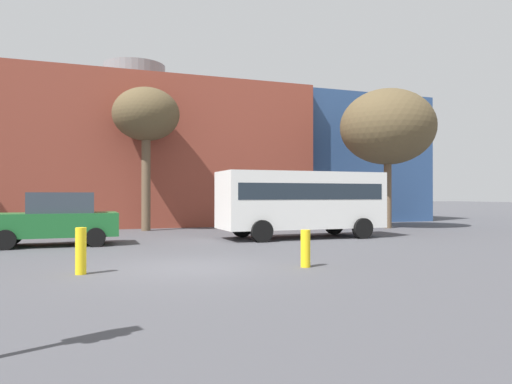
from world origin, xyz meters
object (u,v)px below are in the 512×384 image
object	(u,v)px
parked_car_2	(55,219)
bare_tree_0	(146,116)
bollard_yellow_0	(81,251)
bollard_yellow_1	(305,249)
white_bus	(301,199)
bare_tree_2	(388,127)

from	to	relation	value
parked_car_2	bare_tree_0	size ratio (longest dim) A/B	0.60
bollard_yellow_0	bollard_yellow_1	distance (m)	5.25
bollard_yellow_1	white_bus	bearing A→B (deg)	65.16
parked_car_2	bare_tree_2	xyz separation A→B (m)	(16.38, 3.57, 4.50)
white_bus	bollard_yellow_1	xyz separation A→B (m)	(-3.42, -7.39, -1.16)
parked_car_2	bare_tree_2	distance (m)	17.36
bare_tree_0	parked_car_2	bearing A→B (deg)	-122.63
white_bus	bollard_yellow_1	bearing A→B (deg)	65.16
bare_tree_0	bare_tree_2	world-z (taller)	bare_tree_2
bare_tree_0	bare_tree_2	bearing A→B (deg)	-11.60
bare_tree_2	bollard_yellow_1	distance (m)	16.05
parked_car_2	bare_tree_0	bearing A→B (deg)	-122.63
bare_tree_2	parked_car_2	bearing A→B (deg)	-167.72
bare_tree_0	bollard_yellow_1	world-z (taller)	bare_tree_0
parked_car_2	white_bus	size ratio (longest dim) A/B	0.63
bare_tree_0	bollard_yellow_0	distance (m)	14.32
bollard_yellow_0	bollard_yellow_1	xyz separation A→B (m)	(5.20, -0.76, -0.07)
parked_car_2	bollard_yellow_0	size ratio (longest dim) A/B	4.11
white_bus	bare_tree_0	distance (m)	9.35
white_bus	bare_tree_2	distance (m)	8.79
white_bus	bare_tree_0	size ratio (longest dim) A/B	0.95
bare_tree_2	bollard_yellow_1	size ratio (longest dim) A/B	8.16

